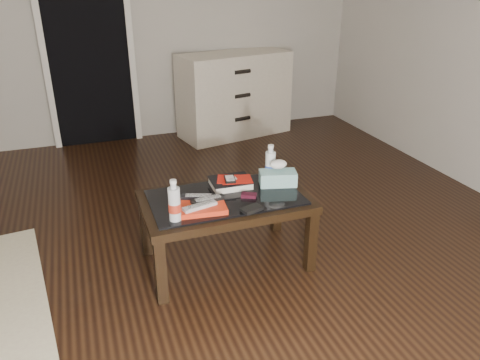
# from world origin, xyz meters

# --- Properties ---
(ground) EXTENTS (5.00, 5.00, 0.00)m
(ground) POSITION_xyz_m (0.00, 0.00, 0.00)
(ground) COLOR black
(ground) RESTS_ON ground
(doorway) EXTENTS (0.90, 0.08, 2.07)m
(doorway) POSITION_xyz_m (-0.40, 2.47, 1.02)
(doorway) COLOR black
(doorway) RESTS_ON ground
(coffee_table) EXTENTS (1.00, 0.60, 0.46)m
(coffee_table) POSITION_xyz_m (0.18, -0.16, 0.40)
(coffee_table) COLOR black
(coffee_table) RESTS_ON ground
(dresser) EXTENTS (1.28, 0.74, 0.90)m
(dresser) POSITION_xyz_m (1.06, 2.23, 0.45)
(dresser) COLOR silver
(dresser) RESTS_ON ground
(magazines) EXTENTS (0.30, 0.24, 0.03)m
(magazines) POSITION_xyz_m (0.00, -0.26, 0.48)
(magazines) COLOR red
(magazines) RESTS_ON coffee_table
(remote_silver) EXTENTS (0.21, 0.10, 0.02)m
(remote_silver) POSITION_xyz_m (-0.01, -0.30, 0.50)
(remote_silver) COLOR #ACABB0
(remote_silver) RESTS_ON magazines
(remote_black_front) EXTENTS (0.20, 0.07, 0.02)m
(remote_black_front) POSITION_xyz_m (0.05, -0.24, 0.50)
(remote_black_front) COLOR black
(remote_black_front) RESTS_ON magazines
(remote_black_back) EXTENTS (0.21, 0.11, 0.02)m
(remote_black_back) POSITION_xyz_m (0.01, -0.18, 0.50)
(remote_black_back) COLOR black
(remote_black_back) RESTS_ON magazines
(textbook) EXTENTS (0.26, 0.21, 0.05)m
(textbook) POSITION_xyz_m (0.26, -0.03, 0.48)
(textbook) COLOR black
(textbook) RESTS_ON coffee_table
(dvd_mailers) EXTENTS (0.23, 0.19, 0.01)m
(dvd_mailers) POSITION_xyz_m (0.27, -0.03, 0.51)
(dvd_mailers) COLOR red
(dvd_mailers) RESTS_ON textbook
(ipod) EXTENTS (0.08, 0.11, 0.02)m
(ipod) POSITION_xyz_m (0.25, -0.05, 0.52)
(ipod) COLOR black
(ipod) RESTS_ON dvd_mailers
(flip_phone) EXTENTS (0.10, 0.08, 0.02)m
(flip_phone) POSITION_xyz_m (0.32, -0.21, 0.47)
(flip_phone) COLOR black
(flip_phone) RESTS_ON coffee_table
(wallet) EXTENTS (0.14, 0.10, 0.02)m
(wallet) POSITION_xyz_m (0.27, -0.38, 0.47)
(wallet) COLOR black
(wallet) RESTS_ON coffee_table
(water_bottle_left) EXTENTS (0.08, 0.08, 0.24)m
(water_bottle_left) POSITION_xyz_m (-0.16, -0.33, 0.58)
(water_bottle_left) COLOR silver
(water_bottle_left) RESTS_ON coffee_table
(water_bottle_right) EXTENTS (0.07, 0.07, 0.24)m
(water_bottle_right) POSITION_xyz_m (0.53, -0.02, 0.58)
(water_bottle_right) COLOR silver
(water_bottle_right) RESTS_ON coffee_table
(tissue_box) EXTENTS (0.25, 0.17, 0.09)m
(tissue_box) POSITION_xyz_m (0.55, -0.11, 0.51)
(tissue_box) COLOR teal
(tissue_box) RESTS_ON coffee_table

